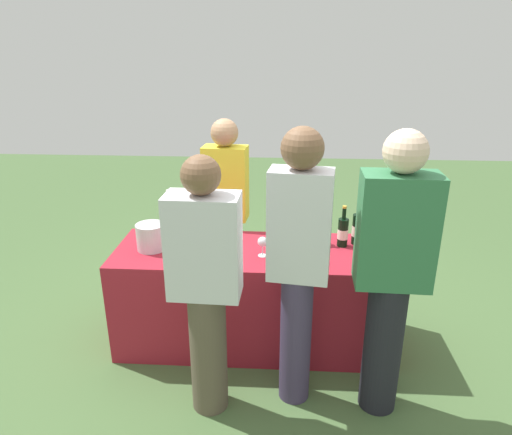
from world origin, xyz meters
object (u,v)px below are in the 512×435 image
object	(u,v)px
wine_glass_1	(201,240)
wine_glass_2	(213,242)
ice_bucket	(151,237)
wine_glass_3	(263,243)
wine_glass_4	(315,247)
guest_0	(205,283)
wine_bottle_2	(343,232)
guest_1	(298,259)
wine_bottle_3	(357,229)
wine_glass_0	(177,238)
menu_board	(200,236)
wine_bottle_1	(314,230)
wine_bottle_0	(168,230)
guest_2	(392,270)
server_pouring	(226,208)

from	to	relation	value
wine_glass_1	wine_glass_2	distance (m)	0.08
wine_glass_1	ice_bucket	size ratio (longest dim) A/B	0.69
wine_glass_2	wine_glass_3	xyz separation A→B (m)	(0.35, -0.01, 0.01)
wine_glass_4	guest_0	bearing A→B (deg)	-140.49
wine_glass_3	guest_0	size ratio (longest dim) A/B	0.09
wine_bottle_2	guest_1	world-z (taller)	guest_1
wine_glass_2	ice_bucket	distance (m)	0.46
wine_bottle_3	wine_glass_2	distance (m)	1.06
wine_glass_0	wine_bottle_3	bearing A→B (deg)	9.39
wine_glass_2	menu_board	world-z (taller)	wine_glass_2
wine_glass_2	guest_1	size ratio (longest dim) A/B	0.08
wine_glass_0	wine_bottle_1	bearing A→B (deg)	11.75
wine_bottle_3	guest_0	bearing A→B (deg)	-138.84
wine_bottle_3	wine_glass_4	bearing A→B (deg)	-135.76
wine_bottle_0	wine_glass_0	xyz separation A→B (m)	(0.10, -0.14, -0.01)
guest_2	wine_glass_3	bearing A→B (deg)	146.61
wine_glass_0	wine_glass_3	size ratio (longest dim) A/B	0.98
wine_glass_0	guest_0	distance (m)	0.71
wine_glass_0	server_pouring	xyz separation A→B (m)	(0.28, 0.58, 0.03)
guest_1	wine_glass_3	bearing A→B (deg)	122.99
wine_bottle_2	guest_2	distance (m)	0.77
wine_glass_3	guest_1	xyz separation A→B (m)	(0.23, -0.49, 0.12)
wine_bottle_1	wine_bottle_3	xyz separation A→B (m)	(0.31, 0.01, 0.01)
wine_bottle_2	wine_glass_0	world-z (taller)	wine_bottle_2
guest_1	wine_glass_4	bearing A→B (deg)	81.37
wine_glass_4	guest_1	distance (m)	0.46
menu_board	guest_2	bearing A→B (deg)	-43.47
wine_glass_0	ice_bucket	size ratio (longest dim) A/B	0.68
wine_glass_0	wine_glass_3	bearing A→B (deg)	-3.79
guest_1	guest_2	distance (m)	0.53
guest_0	wine_bottle_3	bearing A→B (deg)	43.38
wine_bottle_0	guest_0	world-z (taller)	guest_0
wine_bottle_0	guest_2	size ratio (longest dim) A/B	0.17
server_pouring	wine_bottle_2	bearing A→B (deg)	160.56
menu_board	wine_bottle_2	bearing A→B (deg)	-29.50
wine_bottle_2	guest_1	xyz separation A→B (m)	(-0.34, -0.69, 0.11)
server_pouring	wine_glass_0	bearing A→B (deg)	69.90
wine_glass_4	guest_2	world-z (taller)	guest_2
wine_bottle_2	wine_glass_3	bearing A→B (deg)	-160.25
wine_glass_2	menu_board	xyz separation A→B (m)	(-0.29, 1.03, -0.41)
wine_bottle_2	wine_bottle_3	world-z (taller)	wine_bottle_3
server_pouring	guest_2	bearing A→B (deg)	138.44
wine_bottle_0	wine_bottle_3	bearing A→B (deg)	3.09
guest_2	wine_bottle_3	bearing A→B (deg)	97.38
server_pouring	wine_bottle_0	bearing A→B (deg)	54.79
wine_bottle_3	guest_0	size ratio (longest dim) A/B	0.20
wine_bottle_0	server_pouring	distance (m)	0.59
wine_glass_2	guest_1	bearing A→B (deg)	-40.94
wine_bottle_1	wine_glass_4	world-z (taller)	wine_bottle_1
guest_2	guest_0	bearing A→B (deg)	-174.38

